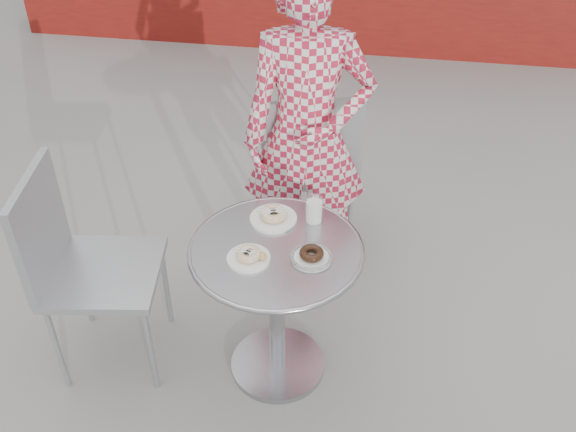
% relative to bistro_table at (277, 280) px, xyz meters
% --- Properties ---
extents(ground, '(60.00, 60.00, 0.00)m').
position_rel_bistro_table_xyz_m(ground, '(-0.04, 0.01, -0.53)').
color(ground, '#9E9C97').
rests_on(ground, ground).
extents(bistro_table, '(0.70, 0.70, 0.71)m').
position_rel_bistro_table_xyz_m(bistro_table, '(0.00, 0.00, 0.00)').
color(bistro_table, '#B1B1B6').
rests_on(bistro_table, ground).
extents(chair_far, '(0.57, 0.58, 0.98)m').
position_rel_bistro_table_xyz_m(chair_far, '(-0.00, 0.94, -0.23)').
color(chair_far, '#ACAFB4').
rests_on(chair_far, ground).
extents(chair_left, '(0.53, 0.53, 0.97)m').
position_rel_bistro_table_xyz_m(chair_left, '(-0.75, -0.03, -0.23)').
color(chair_left, '#ACAFB4').
rests_on(chair_left, ground).
extents(seated_person, '(0.65, 0.47, 1.65)m').
position_rel_bistro_table_xyz_m(seated_person, '(0.03, 0.66, 0.29)').
color(seated_person, '#B21B36').
rests_on(seated_person, ground).
extents(plate_far, '(0.19, 0.19, 0.05)m').
position_rel_bistro_table_xyz_m(plate_far, '(-0.04, 0.18, 0.19)').
color(plate_far, white).
rests_on(plate_far, bistro_table).
extents(plate_near, '(0.17, 0.17, 0.04)m').
position_rel_bistro_table_xyz_m(plate_near, '(-0.09, -0.08, 0.19)').
color(plate_near, white).
rests_on(plate_near, bistro_table).
extents(plate_checker, '(0.16, 0.16, 0.04)m').
position_rel_bistro_table_xyz_m(plate_checker, '(0.14, -0.04, 0.19)').
color(plate_checker, white).
rests_on(plate_checker, bistro_table).
extents(milk_cup, '(0.07, 0.07, 0.11)m').
position_rel_bistro_table_xyz_m(milk_cup, '(0.12, 0.20, 0.22)').
color(milk_cup, white).
rests_on(milk_cup, bistro_table).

